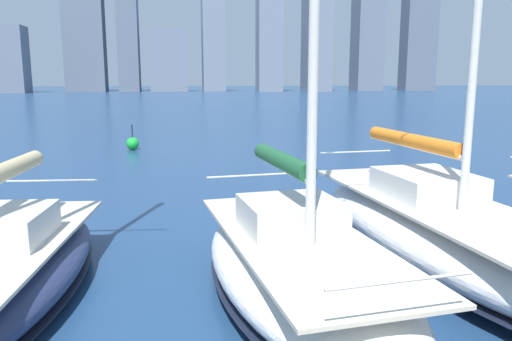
# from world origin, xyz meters

# --- Properties ---
(city_skyline) EXTENTS (171.09, 23.17, 54.01)m
(city_skyline) POSITION_xyz_m (-0.97, -160.45, 20.88)
(city_skyline) COLOR slate
(city_skyline) RESTS_ON ground
(sailboat_orange) EXTENTS (3.57, 9.71, 9.70)m
(sailboat_orange) POSITION_xyz_m (-3.93, -7.03, 0.70)
(sailboat_orange) COLOR white
(sailboat_orange) RESTS_ON ground
(sailboat_forest) EXTENTS (3.49, 7.22, 12.56)m
(sailboat_forest) POSITION_xyz_m (-0.47, -5.55, 0.71)
(sailboat_forest) COLOR white
(sailboat_forest) RESTS_ON ground
(channel_buoy) EXTENTS (0.70, 0.70, 1.40)m
(channel_buoy) POSITION_xyz_m (3.82, -25.64, 0.36)
(channel_buoy) COLOR green
(channel_buoy) RESTS_ON ground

